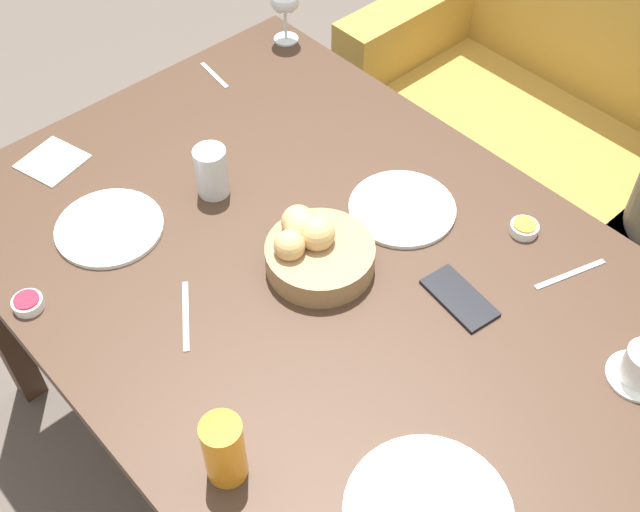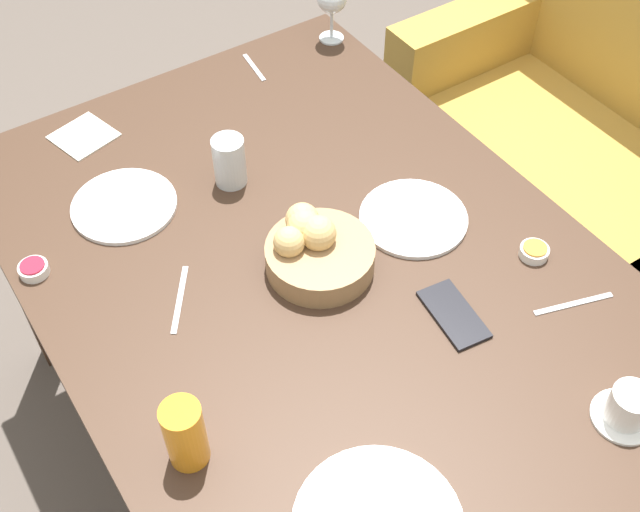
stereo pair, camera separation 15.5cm
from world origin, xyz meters
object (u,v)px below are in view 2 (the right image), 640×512
at_px(plate_near_left, 124,206).
at_px(knife_silver, 180,299).
at_px(juice_glass, 185,434).
at_px(fork_silver, 573,304).
at_px(cell_phone, 454,314).
at_px(plate_far_center, 413,218).
at_px(napkin, 84,136).
at_px(bread_basket, 315,248).
at_px(coffee_cup, 628,408).
at_px(spoon_coffee, 254,67).
at_px(jam_bowl_honey, 534,251).
at_px(water_tumbler, 229,161).
at_px(wine_glass, 332,0).
at_px(jam_bowl_berry, 34,269).

bearing_deg(plate_near_left, knife_silver, -3.19).
height_order(juice_glass, fork_silver, juice_glass).
bearing_deg(fork_silver, plate_near_left, -139.78).
relative_size(fork_silver, knife_silver, 1.14).
bearing_deg(cell_phone, fork_silver, 63.04).
height_order(plate_far_center, napkin, plate_far_center).
distance_m(bread_basket, plate_near_left, 0.43).
height_order(fork_silver, cell_phone, cell_phone).
relative_size(plate_far_center, napkin, 1.50).
distance_m(knife_silver, cell_phone, 0.52).
xyz_separation_m(plate_near_left, juice_glass, (0.58, -0.15, 0.06)).
xyz_separation_m(coffee_cup, spoon_coffee, (-1.20, -0.01, -0.03)).
distance_m(coffee_cup, cell_phone, 0.34).
relative_size(coffee_cup, cell_phone, 0.69).
relative_size(coffee_cup, fork_silver, 0.69).
bearing_deg(jam_bowl_honey, coffee_cup, -20.36).
xyz_separation_m(knife_silver, napkin, (-0.55, 0.03, 0.00)).
xyz_separation_m(water_tumbler, jam_bowl_honey, (0.52, 0.39, -0.05)).
xyz_separation_m(bread_basket, jam_bowl_honey, (0.22, 0.37, -0.03)).
bearing_deg(coffee_cup, wine_glass, 169.61).
distance_m(knife_silver, napkin, 0.55).
bearing_deg(fork_silver, coffee_cup, -26.15).
distance_m(bread_basket, coffee_cup, 0.62).
distance_m(bread_basket, fork_silver, 0.50).
bearing_deg(fork_silver, plate_far_center, -161.46).
xyz_separation_m(juice_glass, napkin, (-0.85, 0.17, -0.07)).
bearing_deg(juice_glass, knife_silver, 155.98).
xyz_separation_m(bread_basket, cell_phone, (0.25, 0.14, -0.04)).
height_order(juice_glass, water_tumbler, juice_glass).
xyz_separation_m(jam_bowl_honey, napkin, (-0.84, -0.60, -0.01)).
bearing_deg(jam_bowl_berry, water_tumbler, 91.99).
height_order(water_tumbler, jam_bowl_berry, water_tumbler).
height_order(napkin, cell_phone, cell_phone).
distance_m(juice_glass, napkin, 0.86).
height_order(wine_glass, knife_silver, wine_glass).
bearing_deg(jam_bowl_berry, coffee_cup, 39.70).
distance_m(fork_silver, knife_silver, 0.75).
xyz_separation_m(bread_basket, coffee_cup, (0.58, 0.24, -0.01)).
xyz_separation_m(fork_silver, knife_silver, (-0.42, -0.61, 0.00)).
distance_m(plate_near_left, water_tumbler, 0.24).
distance_m(plate_near_left, spoon_coffee, 0.55).
distance_m(plate_far_center, napkin, 0.78).
bearing_deg(spoon_coffee, fork_silver, 7.03).
distance_m(spoon_coffee, napkin, 0.46).
bearing_deg(wine_glass, bread_basket, -36.54).
relative_size(bread_basket, napkin, 1.43).
xyz_separation_m(juice_glass, knife_silver, (-0.30, 0.13, -0.07)).
height_order(bread_basket, napkin, bread_basket).
distance_m(plate_near_left, juice_glass, 0.61).
bearing_deg(cell_phone, plate_far_center, 159.06).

